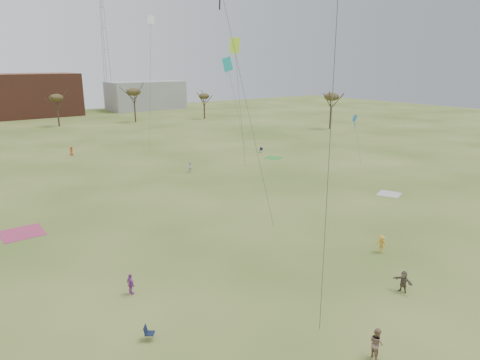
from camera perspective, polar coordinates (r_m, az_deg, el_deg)
ground at (r=30.05m, az=14.28°, el=-15.16°), size 260.00×260.00×0.00m
spectator_fore_b at (r=24.99m, az=17.71°, el=-19.97°), size 0.88×1.00×1.73m
spectator_fore_c at (r=31.70m, az=20.91°, el=-12.50°), size 0.56×1.43×1.50m
flyer_mid_b at (r=37.16m, az=18.29°, el=-8.07°), size 0.79×1.07×1.48m
spectator_mid_d at (r=30.31m, az=-14.34°, el=-13.28°), size 0.47×0.91×1.48m
spectator_mid_e at (r=60.82m, az=-6.61°, el=1.76°), size 0.87×0.72×1.62m
flyer_far_b at (r=77.10m, az=-21.52°, el=3.62°), size 0.86×0.78×1.47m
blanket_cream at (r=53.63m, az=19.23°, el=-1.78°), size 3.18×3.18×0.03m
blanket_plum at (r=44.08m, az=-27.01°, el=-6.32°), size 3.61×3.61×0.03m
blanket_olive at (r=70.10m, az=4.42°, el=2.96°), size 3.38×3.38×0.03m
camp_chair_left at (r=26.01m, az=-11.94°, el=-19.62°), size 0.74×0.73×0.87m
camp_chair_right at (r=74.17m, az=2.78°, el=3.87°), size 0.72×0.71×0.87m
kites_aloft at (r=52.09m, az=-4.90°, el=19.61°), size 68.94×61.68×21.54m
tree_line at (r=96.93m, az=-26.23°, el=9.13°), size 117.44×49.32×8.91m
building_brick at (r=138.52m, az=-26.27°, el=10.09°), size 26.00×16.00×12.00m
building_grey at (r=147.31m, az=-12.41°, el=10.93°), size 24.00×12.00×9.00m
radio_tower at (r=149.72m, az=-17.53°, el=16.30°), size 1.51×1.72×41.00m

